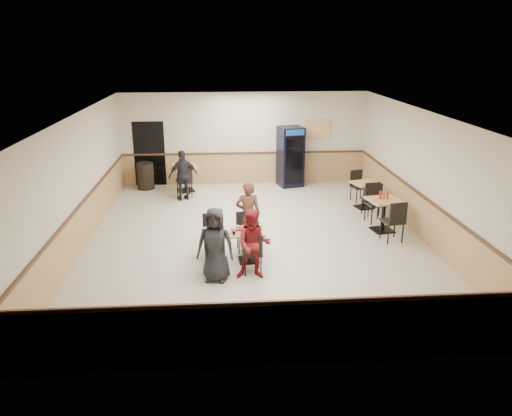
{
  "coord_description": "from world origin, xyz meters",
  "views": [
    {
      "loc": [
        -0.83,
        -11.16,
        4.51
      ],
      "look_at": [
        -0.03,
        -0.5,
        0.94
      ],
      "focal_mm": 35.0,
      "sensor_mm": 36.0,
      "label": 1
    }
  ],
  "objects": [
    {
      "name": "diner_man_opposite",
      "position": [
        -0.21,
        -0.48,
        0.78
      ],
      "size": [
        0.59,
        0.4,
        1.56
      ],
      "primitive_type": "imported",
      "rotation": [
        0.0,
        0.0,
        3.09
      ],
      "color": "#503022",
      "rests_on": "ground"
    },
    {
      "name": "side_table_far",
      "position": [
        3.26,
        2.11,
        0.5
      ],
      "size": [
        0.86,
        0.86,
        0.75
      ],
      "rotation": [
        0.0,
        0.0,
        0.27
      ],
      "color": "black",
      "rests_on": "ground"
    },
    {
      "name": "back_table_chair_lone",
      "position": [
        -1.92,
        3.55,
        0.52
      ],
      "size": [
        0.58,
        0.58,
        1.04
      ],
      "primitive_type": null,
      "rotation": [
        0.0,
        0.0,
        3.39
      ],
      "color": "black",
      "rests_on": "ground"
    },
    {
      "name": "side_table_far_chair_north",
      "position": [
        3.26,
        2.7,
        0.47
      ],
      "size": [
        0.54,
        0.54,
        0.94
      ],
      "primitive_type": null,
      "rotation": [
        0.0,
        0.0,
        0.27
      ],
      "color": "black",
      "rests_on": "ground"
    },
    {
      "name": "pepsi_cooler",
      "position": [
        1.47,
        4.59,
        0.97
      ],
      "size": [
        0.88,
        0.88,
        1.94
      ],
      "rotation": [
        0.0,
        0.0,
        0.23
      ],
      "color": "black",
      "rests_on": "ground"
    },
    {
      "name": "back_table",
      "position": [
        -1.92,
        4.2,
        0.54
      ],
      "size": [
        0.93,
        0.93,
        0.82
      ],
      "rotation": [
        0.0,
        0.0,
        0.25
      ],
      "color": "black",
      "rests_on": "ground"
    },
    {
      "name": "ground",
      "position": [
        0.0,
        0.0,
        0.0
      ],
      "size": [
        10.0,
        10.0,
        0.0
      ],
      "primitive_type": "plane",
      "color": "beige",
      "rests_on": "ground"
    },
    {
      "name": "condiment_caddy",
      "position": [
        3.17,
        0.33,
        0.91
      ],
      "size": [
        0.23,
        0.06,
        0.2
      ],
      "color": "red",
      "rests_on": "side_table_near"
    },
    {
      "name": "room_shell",
      "position": [
        1.78,
        2.55,
        0.58
      ],
      "size": [
        10.0,
        10.0,
        10.0
      ],
      "color": "silver",
      "rests_on": "ground"
    },
    {
      "name": "diner_woman_right",
      "position": [
        -0.2,
        -2.08,
        0.72
      ],
      "size": [
        0.74,
        0.61,
        1.43
      ],
      "primitive_type": "imported",
      "rotation": [
        0.0,
        0.0,
        -0.1
      ],
      "color": "maroon",
      "rests_on": "ground"
    },
    {
      "name": "side_table_near",
      "position": [
        3.21,
        0.28,
        0.55
      ],
      "size": [
        0.9,
        0.9,
        0.82
      ],
      "rotation": [
        0.0,
        0.0,
        0.18
      ],
      "color": "black",
      "rests_on": "ground"
    },
    {
      "name": "tabletop_clutter",
      "position": [
        -0.58,
        -1.37,
        0.73
      ],
      "size": [
        1.16,
        0.62,
        0.12
      ],
      "rotation": [
        0.0,
        0.0,
        0.07
      ],
      "color": "red",
      "rests_on": "main_table"
    },
    {
      "name": "side_table_far_chair_south",
      "position": [
        3.26,
        1.51,
        0.47
      ],
      "size": [
        0.54,
        0.54,
        0.94
      ],
      "primitive_type": null,
      "rotation": [
        0.0,
        0.0,
        3.42
      ],
      "color": "black",
      "rests_on": "ground"
    },
    {
      "name": "trash_bin",
      "position": [
        -3.21,
        4.55,
        0.42
      ],
      "size": [
        0.54,
        0.54,
        0.84
      ],
      "primitive_type": "cylinder",
      "color": "black",
      "rests_on": "ground"
    },
    {
      "name": "main_chairs",
      "position": [
        -0.63,
        -1.31,
        0.45
      ],
      "size": [
        1.27,
        1.62,
        0.9
      ],
      "rotation": [
        0.0,
        0.0,
        0.07
      ],
      "color": "black",
      "rests_on": "ground"
    },
    {
      "name": "side_table_near_chair_north",
      "position": [
        3.21,
        0.93,
        0.52
      ],
      "size": [
        0.56,
        0.56,
        1.04
      ],
      "primitive_type": null,
      "rotation": [
        0.0,
        0.0,
        0.18
      ],
      "color": "black",
      "rests_on": "ground"
    },
    {
      "name": "main_table",
      "position": [
        -0.58,
        -1.3,
        0.47
      ],
      "size": [
        1.36,
        0.75,
        0.71
      ],
      "rotation": [
        0.0,
        0.0,
        0.07
      ],
      "color": "black",
      "rests_on": "ground"
    },
    {
      "name": "diner_woman_left",
      "position": [
        -0.95,
        -2.13,
        0.75
      ],
      "size": [
        0.81,
        0.61,
        1.5
      ],
      "primitive_type": "imported",
      "rotation": [
        0.0,
        0.0,
        -0.19
      ],
      "color": "black",
      "rests_on": "ground"
    },
    {
      "name": "side_table_near_chair_south",
      "position": [
        3.21,
        -0.38,
        0.52
      ],
      "size": [
        0.56,
        0.56,
        1.04
      ],
      "primitive_type": null,
      "rotation": [
        0.0,
        0.0,
        3.33
      ],
      "color": "black",
      "rests_on": "ground"
    },
    {
      "name": "lone_diner",
      "position": [
        -1.92,
        3.27,
        0.75
      ],
      "size": [
        0.96,
        0.68,
        1.51
      ],
      "primitive_type": "imported",
      "rotation": [
        0.0,
        0.0,
        3.53
      ],
      "color": "black",
      "rests_on": "ground"
    }
  ]
}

